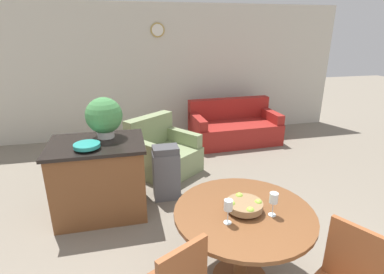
# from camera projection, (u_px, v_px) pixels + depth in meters

# --- Properties ---
(wall_back) EXTENTS (8.00, 0.09, 2.70)m
(wall_back) POSITION_uv_depth(u_px,v_px,m) (158.00, 72.00, 6.24)
(wall_back) COLOR beige
(wall_back) RESTS_ON ground_plane
(dining_table) EXTENTS (1.19, 1.19, 0.74)m
(dining_table) POSITION_uv_depth(u_px,v_px,m) (243.00, 228.00, 2.58)
(dining_table) COLOR brown
(dining_table) RESTS_ON ground_plane
(fruit_bowl) EXTENTS (0.31, 0.31, 0.11)m
(fruit_bowl) POSITION_uv_depth(u_px,v_px,m) (245.00, 205.00, 2.50)
(fruit_bowl) COLOR olive
(fruit_bowl) RESTS_ON dining_table
(wine_glass_left) EXTENTS (0.07, 0.07, 0.21)m
(wine_glass_left) POSITION_uv_depth(u_px,v_px,m) (228.00, 206.00, 2.32)
(wine_glass_left) COLOR silver
(wine_glass_left) RESTS_ON dining_table
(wine_glass_right) EXTENTS (0.07, 0.07, 0.21)m
(wine_glass_right) POSITION_uv_depth(u_px,v_px,m) (274.00, 199.00, 2.42)
(wine_glass_right) COLOR silver
(wine_glass_right) RESTS_ON dining_table
(kitchen_island) EXTENTS (1.11, 0.82, 0.94)m
(kitchen_island) POSITION_uv_depth(u_px,v_px,m) (100.00, 178.00, 3.67)
(kitchen_island) COLOR brown
(kitchen_island) RESTS_ON ground_plane
(teal_bowl) EXTENTS (0.29, 0.29, 0.07)m
(teal_bowl) POSITION_uv_depth(u_px,v_px,m) (87.00, 146.00, 3.30)
(teal_bowl) COLOR teal
(teal_bowl) RESTS_ON kitchen_island
(potted_plant) EXTENTS (0.44, 0.44, 0.50)m
(potted_plant) POSITION_uv_depth(u_px,v_px,m) (104.00, 116.00, 3.59)
(potted_plant) COLOR beige
(potted_plant) RESTS_ON kitchen_island
(trash_bin) EXTENTS (0.35, 0.25, 0.75)m
(trash_bin) POSITION_uv_depth(u_px,v_px,m) (166.00, 173.00, 4.03)
(trash_bin) COLOR #56565B
(trash_bin) RESTS_ON ground_plane
(couch) EXTENTS (1.77, 0.97, 0.84)m
(couch) POSITION_uv_depth(u_px,v_px,m) (234.00, 128.00, 6.13)
(couch) COLOR maroon
(couch) RESTS_ON ground_plane
(armchair) EXTENTS (1.25, 1.25, 0.88)m
(armchair) POSITION_uv_depth(u_px,v_px,m) (163.00, 154.00, 4.82)
(armchair) COLOR gray
(armchair) RESTS_ON ground_plane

